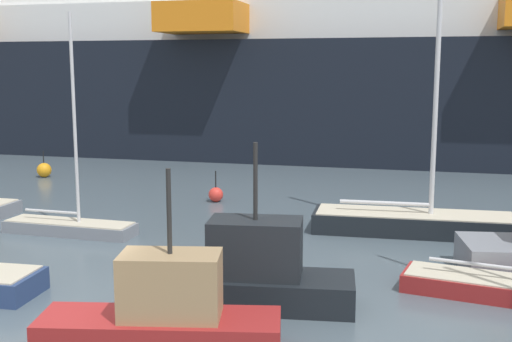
{
  "coord_description": "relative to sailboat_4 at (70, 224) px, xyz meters",
  "views": [
    {
      "loc": [
        7.99,
        -11.13,
        5.89
      ],
      "look_at": [
        0.0,
        12.96,
        1.78
      ],
      "focal_mm": 44.9,
      "sensor_mm": 36.0,
      "label": 1
    }
  ],
  "objects": [
    {
      "name": "fishing_boat_0",
      "position": [
        8.34,
        -4.55,
        0.43
      ],
      "size": [
        5.68,
        2.7,
        4.11
      ],
      "rotation": [
        0.0,
        0.0,
        0.2
      ],
      "color": "black",
      "rests_on": "ground_plane"
    },
    {
      "name": "fishing_boat_2",
      "position": [
        7.49,
        -7.56,
        0.39
      ],
      "size": [
        5.29,
        2.78,
        3.88
      ],
      "rotation": [
        0.0,
        0.0,
        0.27
      ],
      "color": "maroon",
      "rests_on": "ground_plane"
    },
    {
      "name": "channel_buoy_1",
      "position": [
        2.88,
        6.83,
        -0.04
      ],
      "size": [
        0.65,
        0.65,
        1.39
      ],
      "color": "red",
      "rests_on": "ground_plane"
    },
    {
      "name": "sailboat_4",
      "position": [
        0.0,
        0.0,
        0.0
      ],
      "size": [
        4.89,
        1.39,
        7.76
      ],
      "rotation": [
        0.0,
        0.0,
        0.04
      ],
      "color": "gray",
      "rests_on": "ground_plane"
    },
    {
      "name": "channel_buoy_0",
      "position": [
        -8.42,
        9.92,
        0.02
      ],
      "size": [
        0.78,
        0.78,
        1.43
      ],
      "color": "orange",
      "rests_on": "ground_plane"
    },
    {
      "name": "sailboat_5",
      "position": [
        14.37,
        -2.03,
        0.01
      ],
      "size": [
        5.03,
        1.96,
        8.28
      ],
      "rotation": [
        0.0,
        0.0,
        -0.11
      ],
      "color": "maroon",
      "rests_on": "ground_plane"
    },
    {
      "name": "sailboat_6",
      "position": [
        11.71,
        3.99,
        0.25
      ],
      "size": [
        7.35,
        2.8,
        13.91
      ],
      "rotation": [
        0.0,
        0.0,
        0.11
      ],
      "color": "black",
      "rests_on": "ground_plane"
    }
  ]
}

